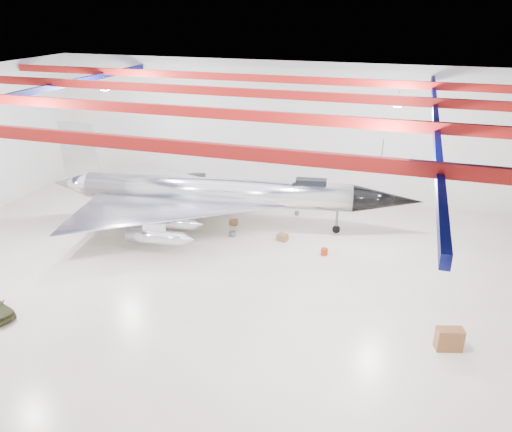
% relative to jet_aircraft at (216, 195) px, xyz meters
% --- Properties ---
extents(floor, '(40.00, 40.00, 0.00)m').
position_rel_jet_aircraft_xyz_m(floor, '(1.99, -6.35, -2.43)').
color(floor, '#C3B79B').
rests_on(floor, ground).
extents(wall_back, '(40.00, 0.00, 40.00)m').
position_rel_jet_aircraft_xyz_m(wall_back, '(1.99, 8.65, 3.07)').
color(wall_back, silver).
rests_on(wall_back, floor).
extents(ceiling, '(40.00, 40.00, 0.00)m').
position_rel_jet_aircraft_xyz_m(ceiling, '(1.99, -6.35, 8.57)').
color(ceiling, '#0A0F38').
rests_on(ceiling, wall_back).
extents(ceiling_structure, '(39.50, 29.50, 1.08)m').
position_rel_jet_aircraft_xyz_m(ceiling_structure, '(1.99, -6.35, 7.90)').
color(ceiling_structure, maroon).
rests_on(ceiling_structure, ceiling).
extents(jet_aircraft, '(27.03, 17.72, 7.40)m').
position_rel_jet_aircraft_xyz_m(jet_aircraft, '(0.00, 0.00, 0.00)').
color(jet_aircraft, silver).
rests_on(jet_aircraft, floor).
extents(desk, '(1.36, 0.94, 1.13)m').
position_rel_jet_aircraft_xyz_m(desk, '(15.83, -10.06, -1.86)').
color(desk, brown).
rests_on(desk, floor).
extents(crate_ply, '(0.55, 0.45, 0.36)m').
position_rel_jet_aircraft_xyz_m(crate_ply, '(-2.89, -0.69, -2.25)').
color(crate_ply, olive).
rests_on(crate_ply, floor).
extents(toolbox_red, '(0.49, 0.42, 0.29)m').
position_rel_jet_aircraft_xyz_m(toolbox_red, '(-0.05, 2.56, -2.28)').
color(toolbox_red, '#A32D10').
rests_on(toolbox_red, floor).
extents(engine_drum, '(0.52, 0.52, 0.38)m').
position_rel_jet_aircraft_xyz_m(engine_drum, '(1.75, -1.42, -2.23)').
color(engine_drum, '#59595B').
rests_on(engine_drum, floor).
extents(parts_bin, '(0.81, 0.72, 0.48)m').
position_rel_jet_aircraft_xyz_m(parts_bin, '(5.29, -0.98, -2.19)').
color(parts_bin, olive).
rests_on(parts_bin, floor).
extents(crate_small, '(0.48, 0.42, 0.29)m').
position_rel_jet_aircraft_xyz_m(crate_small, '(-4.43, -0.53, -2.28)').
color(crate_small, '#59595B').
rests_on(crate_small, floor).
extents(tool_chest, '(0.59, 0.59, 0.42)m').
position_rel_jet_aircraft_xyz_m(tool_chest, '(8.45, -2.23, -2.22)').
color(tool_chest, '#A32D10').
rests_on(tool_chest, floor).
extents(oil_barrel, '(0.59, 0.48, 0.40)m').
position_rel_jet_aircraft_xyz_m(oil_barrel, '(1.16, 0.47, -2.23)').
color(oil_barrel, olive).
rests_on(oil_barrel, floor).
extents(spares_box, '(0.40, 0.40, 0.31)m').
position_rel_jet_aircraft_xyz_m(spares_box, '(5.21, 3.71, -2.27)').
color(spares_box, '#59595B').
rests_on(spares_box, floor).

